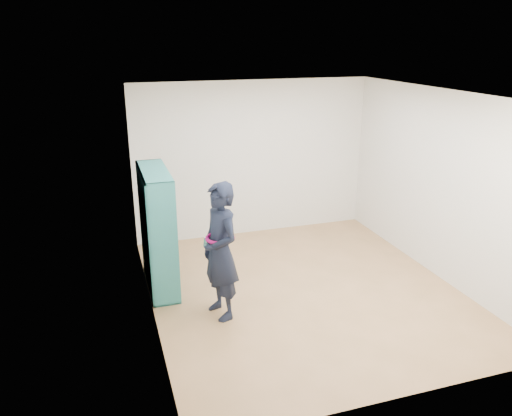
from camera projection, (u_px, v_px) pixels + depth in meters
name	position (u px, v px, depth m)	size (l,w,h in m)	color
floor	(303.00, 290.00, 6.75)	(4.50, 4.50, 0.00)	#997245
ceiling	(310.00, 94.00, 5.90)	(4.50, 4.50, 0.00)	white
wall_left	(147.00, 215.00, 5.75)	(0.02, 4.50, 2.60)	silver
wall_right	(439.00, 185.00, 6.90)	(0.02, 4.50, 2.60)	silver
wall_back	(253.00, 159.00, 8.35)	(4.00, 0.02, 2.60)	silver
wall_front	(410.00, 275.00, 4.30)	(4.00, 0.02, 2.60)	silver
bookshelf	(156.00, 232.00, 6.63)	(0.36, 1.22, 1.63)	teal
person	(220.00, 251.00, 5.89)	(0.55, 0.70, 1.69)	black
smartphone	(206.00, 243.00, 5.85)	(0.04, 0.09, 0.14)	silver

